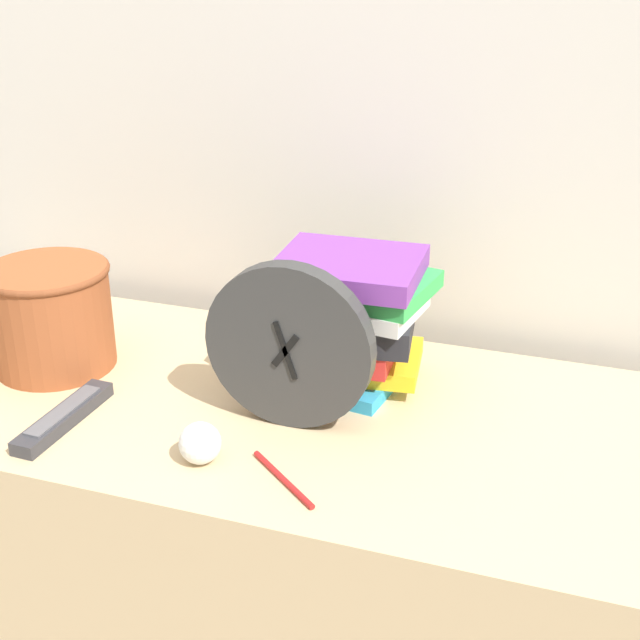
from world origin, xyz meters
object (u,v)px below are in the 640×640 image
at_px(book_stack, 348,317).
at_px(tv_remote, 64,417).
at_px(desk_clock, 289,346).
at_px(crumpled_paper_ball, 200,443).
at_px(pen, 283,479).
at_px(basket, 51,314).

distance_m(book_stack, tv_remote, 0.44).
height_order(desk_clock, crumpled_paper_ball, desk_clock).
relative_size(crumpled_paper_ball, pen, 0.49).
relative_size(tv_remote, pen, 1.70).
bearing_deg(tv_remote, basket, 126.81).
bearing_deg(desk_clock, basket, 173.39).
distance_m(desk_clock, basket, 0.42).
relative_size(basket, pen, 1.71).
xyz_separation_m(basket, crumpled_paper_ball, (0.34, -0.18, -0.06)).
relative_size(desk_clock, pen, 2.09).
distance_m(book_stack, crumpled_paper_ball, 0.31).
bearing_deg(tv_remote, book_stack, 35.81).
relative_size(basket, tv_remote, 1.01).
distance_m(desk_clock, crumpled_paper_ball, 0.18).
distance_m(desk_clock, pen, 0.19).
bearing_deg(basket, pen, -22.29).
bearing_deg(pen, basket, 157.71).
distance_m(crumpled_paper_ball, pen, 0.12).
xyz_separation_m(basket, pen, (0.46, -0.19, -0.09)).
bearing_deg(crumpled_paper_ball, pen, -4.22).
distance_m(book_stack, basket, 0.47).
relative_size(book_stack, crumpled_paper_ball, 4.35).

